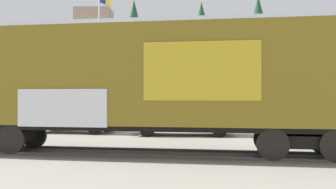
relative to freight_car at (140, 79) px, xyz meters
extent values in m
plane|color=gray|center=(0.29, 0.00, -2.37)|extent=(260.00, 260.00, 0.00)
cube|color=#4C4742|center=(-0.01, -0.72, -2.33)|extent=(59.99, 1.06, 0.08)
cube|color=#4C4742|center=(0.01, 0.72, -2.33)|extent=(59.99, 1.06, 0.08)
cube|color=olive|center=(0.00, 0.00, 0.08)|extent=(14.64, 3.05, 2.95)
cube|color=#2D2823|center=(0.00, 0.00, 1.68)|extent=(13.87, 0.62, 0.24)
cube|color=gold|center=(2.01, -1.45, 0.15)|extent=(3.21, 0.08, 1.62)
cube|color=silver|center=(-2.03, -1.39, -0.88)|extent=(2.73, 0.07, 1.10)
cube|color=black|center=(0.00, 0.00, -1.50)|extent=(14.33, 1.78, 0.20)
cube|color=black|center=(-4.86, 0.08, -1.86)|extent=(2.12, 1.30, 0.36)
cylinder|color=black|center=(-4.02, -0.65, -1.91)|extent=(0.92, 0.13, 0.92)
cylinder|color=black|center=(-3.99, 0.79, -1.91)|extent=(0.92, 0.13, 0.92)
cube|color=black|center=(4.85, -0.08, -1.86)|extent=(2.12, 1.30, 0.36)
cylinder|color=black|center=(3.99, -0.78, -1.91)|extent=(0.92, 0.13, 0.92)
cylinder|color=black|center=(4.02, 0.66, -1.91)|extent=(0.92, 0.13, 0.92)
cylinder|color=black|center=(5.69, -0.81, -1.91)|extent=(0.92, 0.13, 0.92)
cylinder|color=black|center=(5.71, 0.63, -1.91)|extent=(0.92, 0.13, 0.92)
cylinder|color=silver|center=(-5.83, 13.53, 2.25)|extent=(0.12, 0.12, 9.22)
cube|color=silver|center=(0.29, 61.74, 4.26)|extent=(137.76, 37.07, 13.24)
cube|color=#8C725B|center=(-18.94, 50.62, 12.39)|extent=(6.28, 5.41, 3.03)
cone|color=#193D23|center=(-1.24, 54.93, 13.27)|extent=(2.40, 2.40, 4.79)
cone|color=#193D23|center=(-11.51, 48.12, 12.77)|extent=(1.89, 1.89, 3.79)
cone|color=#193D23|center=(7.90, 49.92, 13.01)|extent=(2.13, 2.13, 4.26)
cube|color=#B7BABF|center=(-4.78, 6.42, -1.65)|extent=(4.31, 2.01, 0.80)
cube|color=#2D333D|center=(-4.90, 6.43, -0.87)|extent=(2.24, 1.73, 0.76)
cylinder|color=black|center=(-3.30, 7.22, -2.05)|extent=(0.65, 0.25, 0.64)
cylinder|color=black|center=(-3.38, 5.50, -2.05)|extent=(0.65, 0.25, 0.64)
cylinder|color=black|center=(-6.18, 7.35, -2.05)|extent=(0.65, 0.25, 0.64)
cylinder|color=black|center=(-6.26, 5.63, -2.05)|extent=(0.65, 0.25, 0.64)
cube|color=#9E8966|center=(0.75, 6.00, -1.72)|extent=(4.87, 2.27, 0.64)
cube|color=#2D333D|center=(0.67, 6.00, -1.08)|extent=(2.38, 1.88, 0.65)
cylinder|color=black|center=(2.28, 7.03, -2.05)|extent=(0.66, 0.27, 0.64)
cylinder|color=black|center=(2.42, 5.24, -2.05)|extent=(0.66, 0.27, 0.64)
cylinder|color=black|center=(-0.93, 6.77, -2.05)|extent=(0.66, 0.27, 0.64)
cylinder|color=black|center=(-0.78, 4.98, -2.05)|extent=(0.66, 0.27, 0.64)
camera|label=1|loc=(2.63, -12.08, -0.53)|focal=41.66mm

